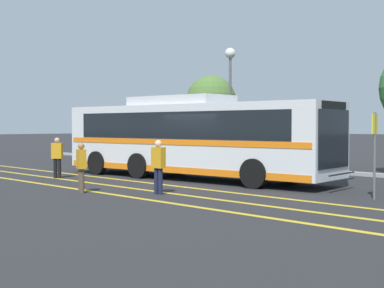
{
  "coord_description": "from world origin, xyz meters",
  "views": [
    {
      "loc": [
        13.7,
        -14.52,
        2.09
      ],
      "look_at": [
        -1.01,
        0.34,
        1.37
      ],
      "focal_mm": 50.0,
      "sensor_mm": 36.0,
      "label": 1
    }
  ],
  "objects_px": {
    "transit_bus": "(192,137)",
    "pedestrian_2": "(81,165)",
    "street_lamp": "(230,77)",
    "bus_stop_sign": "(375,145)",
    "parked_car_0": "(105,149)",
    "pedestrian_1": "(158,164)",
    "pedestrian_0": "(57,155)",
    "tree_1": "(211,101)",
    "parked_car_1": "(161,152)",
    "parked_car_2": "(264,156)"
  },
  "relations": [
    {
      "from": "parked_car_1",
      "to": "tree_1",
      "type": "bearing_deg",
      "value": -168.49
    },
    {
      "from": "pedestrian_0",
      "to": "bus_stop_sign",
      "type": "xyz_separation_m",
      "value": [
        11.77,
        3.0,
        0.64
      ]
    },
    {
      "from": "parked_car_2",
      "to": "tree_1",
      "type": "distance_m",
      "value": 10.74
    },
    {
      "from": "parked_car_0",
      "to": "street_lamp",
      "type": "xyz_separation_m",
      "value": [
        8.45,
        1.82,
        3.93
      ]
    },
    {
      "from": "parked_car_1",
      "to": "pedestrian_1",
      "type": "distance_m",
      "value": 12.52
    },
    {
      "from": "transit_bus",
      "to": "bus_stop_sign",
      "type": "xyz_separation_m",
      "value": [
        7.85,
        -0.62,
        -0.11
      ]
    },
    {
      "from": "parked_car_0",
      "to": "pedestrian_2",
      "type": "xyz_separation_m",
      "value": [
        12.61,
        -10.08,
        0.18
      ]
    },
    {
      "from": "tree_1",
      "to": "street_lamp",
      "type": "bearing_deg",
      "value": -38.18
    },
    {
      "from": "pedestrian_1",
      "to": "transit_bus",
      "type": "bearing_deg",
      "value": -61.28
    },
    {
      "from": "parked_car_0",
      "to": "tree_1",
      "type": "xyz_separation_m",
      "value": [
        3.54,
        5.67,
        2.99
      ]
    },
    {
      "from": "parked_car_0",
      "to": "parked_car_1",
      "type": "distance_m",
      "value": 5.25
    },
    {
      "from": "pedestrian_0",
      "to": "pedestrian_1",
      "type": "distance_m",
      "value": 6.55
    },
    {
      "from": "tree_1",
      "to": "pedestrian_1",
      "type": "bearing_deg",
      "value": -52.43
    },
    {
      "from": "transit_bus",
      "to": "parked_car_0",
      "type": "height_order",
      "value": "transit_bus"
    },
    {
      "from": "bus_stop_sign",
      "to": "street_lamp",
      "type": "relative_size",
      "value": 0.4
    },
    {
      "from": "transit_bus",
      "to": "parked_car_0",
      "type": "xyz_separation_m",
      "value": [
        -11.9,
        4.51,
        -0.97
      ]
    },
    {
      "from": "transit_bus",
      "to": "street_lamp",
      "type": "distance_m",
      "value": 7.8
    },
    {
      "from": "pedestrian_2",
      "to": "bus_stop_sign",
      "type": "xyz_separation_m",
      "value": [
        7.14,
        4.95,
        0.68
      ]
    },
    {
      "from": "parked_car_0",
      "to": "transit_bus",
      "type": "bearing_deg",
      "value": -109.96
    },
    {
      "from": "parked_car_2",
      "to": "pedestrian_1",
      "type": "relative_size",
      "value": 2.52
    },
    {
      "from": "transit_bus",
      "to": "pedestrian_1",
      "type": "distance_m",
      "value": 4.89
    },
    {
      "from": "pedestrian_0",
      "to": "parked_car_0",
      "type": "bearing_deg",
      "value": -82.92
    },
    {
      "from": "parked_car_0",
      "to": "pedestrian_0",
      "type": "height_order",
      "value": "pedestrian_0"
    },
    {
      "from": "transit_bus",
      "to": "parked_car_2",
      "type": "xyz_separation_m",
      "value": [
        0.21,
        4.43,
        -0.95
      ]
    },
    {
      "from": "pedestrian_2",
      "to": "street_lamp",
      "type": "relative_size",
      "value": 0.25
    },
    {
      "from": "parked_car_2",
      "to": "pedestrian_0",
      "type": "height_order",
      "value": "pedestrian_0"
    },
    {
      "from": "bus_stop_sign",
      "to": "pedestrian_1",
      "type": "bearing_deg",
      "value": -61.7
    },
    {
      "from": "parked_car_2",
      "to": "pedestrian_0",
      "type": "xyz_separation_m",
      "value": [
        -4.13,
        -8.05,
        0.2
      ]
    },
    {
      "from": "parked_car_2",
      "to": "pedestrian_2",
      "type": "xyz_separation_m",
      "value": [
        0.5,
        -10.0,
        0.16
      ]
    },
    {
      "from": "pedestrian_0",
      "to": "tree_1",
      "type": "distance_m",
      "value": 14.76
    },
    {
      "from": "street_lamp",
      "to": "tree_1",
      "type": "xyz_separation_m",
      "value": [
        -4.9,
        3.86,
        -0.94
      ]
    },
    {
      "from": "tree_1",
      "to": "pedestrian_2",
      "type": "bearing_deg",
      "value": -60.08
    },
    {
      "from": "parked_car_1",
      "to": "bus_stop_sign",
      "type": "distance_m",
      "value": 15.36
    },
    {
      "from": "parked_car_1",
      "to": "pedestrian_1",
      "type": "relative_size",
      "value": 2.94
    },
    {
      "from": "pedestrian_0",
      "to": "pedestrian_1",
      "type": "relative_size",
      "value": 0.98
    },
    {
      "from": "parked_car_2",
      "to": "transit_bus",
      "type": "bearing_deg",
      "value": 175.85
    },
    {
      "from": "pedestrian_2",
      "to": "tree_1",
      "type": "distance_m",
      "value": 18.39
    },
    {
      "from": "transit_bus",
      "to": "bus_stop_sign",
      "type": "distance_m",
      "value": 7.87
    },
    {
      "from": "transit_bus",
      "to": "pedestrian_2",
      "type": "xyz_separation_m",
      "value": [
        0.71,
        -5.56,
        -0.78
      ]
    },
    {
      "from": "transit_bus",
      "to": "pedestrian_2",
      "type": "bearing_deg",
      "value": 2.15
    },
    {
      "from": "parked_car_0",
      "to": "pedestrian_0",
      "type": "relative_size",
      "value": 2.8
    },
    {
      "from": "pedestrian_2",
      "to": "bus_stop_sign",
      "type": "distance_m",
      "value": 8.71
    },
    {
      "from": "pedestrian_2",
      "to": "tree_1",
      "type": "xyz_separation_m",
      "value": [
        -9.06,
        15.75,
        2.8
      ]
    },
    {
      "from": "pedestrian_0",
      "to": "tree_1",
      "type": "relative_size",
      "value": 0.31
    },
    {
      "from": "pedestrian_0",
      "to": "bus_stop_sign",
      "type": "height_order",
      "value": "bus_stop_sign"
    },
    {
      "from": "parked_car_1",
      "to": "pedestrian_2",
      "type": "distance_m",
      "value": 12.35
    },
    {
      "from": "bus_stop_sign",
      "to": "parked_car_2",
      "type": "bearing_deg",
      "value": -128.54
    },
    {
      "from": "transit_bus",
      "to": "pedestrian_2",
      "type": "distance_m",
      "value": 5.66
    },
    {
      "from": "bus_stop_sign",
      "to": "street_lamp",
      "type": "xyz_separation_m",
      "value": [
        -11.3,
        6.95,
        3.07
      ]
    },
    {
      "from": "parked_car_1",
      "to": "tree_1",
      "type": "relative_size",
      "value": 0.92
    }
  ]
}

